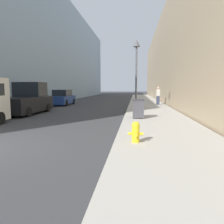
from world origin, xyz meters
TOP-DOWN VIEW (x-y plane):
  - sidewalk_right at (6.03, 18.00)m, footprint 3.72×60.00m
  - building_left_glass at (-11.08, 26.00)m, footprint 12.00×60.00m
  - building_right_stone at (13.99, 26.00)m, footprint 12.00×60.00m
  - fire_hydrant at (4.86, 0.97)m, footprint 0.48×0.37m
  - trash_bin at (5.00, 6.47)m, footprint 0.63×0.70m
  - lamppost at (4.87, 10.74)m, footprint 0.51×0.51m
  - pickup_truck at (-2.95, 9.05)m, footprint 2.25×4.99m
  - parked_sedan_near at (-2.94, 16.88)m, footprint 1.80×4.27m
  - pedestrian_on_sidewalk at (7.10, 16.64)m, footprint 0.36×0.24m

SIDE VIEW (x-z plane):
  - sidewalk_right at x=6.03m, z-range 0.00..0.15m
  - fire_hydrant at x=4.86m, z-range 0.16..0.82m
  - trash_bin at x=5.00m, z-range 0.16..1.23m
  - parked_sedan_near at x=-2.94m, z-range -0.07..1.57m
  - pickup_truck at x=-2.95m, z-range -0.21..2.04m
  - pedestrian_on_sidewalk at x=7.10m, z-range 0.15..1.95m
  - lamppost at x=4.87m, z-range 1.26..6.46m
  - building_right_stone at x=13.99m, z-range 0.00..11.23m
  - building_left_glass at x=-11.08m, z-range 0.00..14.84m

